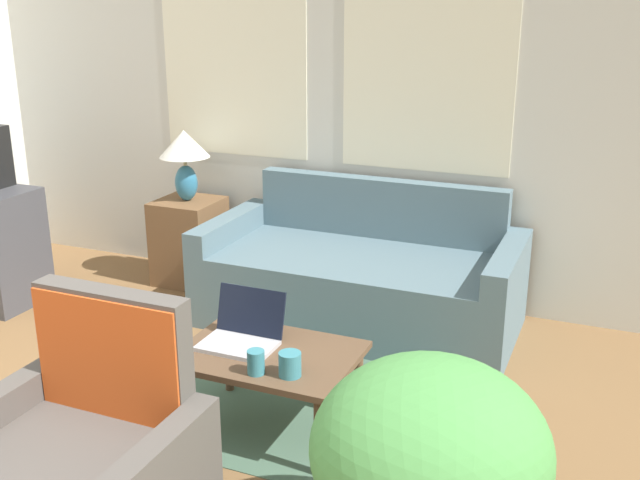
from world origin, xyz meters
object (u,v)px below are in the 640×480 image
object	(u,v)px
couch	(362,279)
cup_navy	(256,362)
armchair	(81,480)
table_lamp	(185,152)
potted_plant	(429,457)
coffee_table	(269,361)
laptop	(243,333)
cup_yellow	(290,364)

from	to	relation	value
couch	cup_navy	distance (m)	1.59
armchair	table_lamp	bearing A→B (deg)	114.07
armchair	potted_plant	bearing A→B (deg)	12.63
potted_plant	coffee_table	bearing A→B (deg)	143.12
table_lamp	laptop	world-z (taller)	table_lamp
couch	cup_yellow	world-z (taller)	couch
armchair	potted_plant	world-z (taller)	armchair
armchair	laptop	xyz separation A→B (m)	(0.12, 1.02, 0.17)
armchair	coffee_table	distance (m)	1.02
armchair	potted_plant	distance (m)	1.28
laptop	potted_plant	xyz separation A→B (m)	(1.10, -0.75, 0.07)
couch	armchair	size ratio (longest dim) A/B	2.06
table_lamp	laptop	distance (m)	2.01
couch	cup_navy	bearing A→B (deg)	-87.31
cup_navy	potted_plant	xyz separation A→B (m)	(0.90, -0.50, 0.07)
laptop	cup_yellow	distance (m)	0.40
coffee_table	cup_navy	size ratio (longest dim) A/B	7.52
coffee_table	cup_navy	bearing A→B (deg)	-77.83
table_lamp	potted_plant	size ratio (longest dim) A/B	0.58
coffee_table	potted_plant	size ratio (longest dim) A/B	0.95
armchair	potted_plant	size ratio (longest dim) A/B	1.09
potted_plant	cup_yellow	bearing A→B (deg)	144.35
coffee_table	cup_yellow	xyz separation A→B (m)	(0.19, -0.17, 0.10)
couch	table_lamp	bearing A→B (deg)	173.16
couch	coffee_table	xyz separation A→B (m)	(0.03, -1.37, 0.08)
cup_navy	cup_yellow	distance (m)	0.15
cup_navy	cup_yellow	size ratio (longest dim) A/B	1.00
couch	potted_plant	world-z (taller)	potted_plant
armchair	cup_yellow	distance (m)	0.96
cup_navy	cup_yellow	world-z (taller)	same
couch	coffee_table	world-z (taller)	couch
laptop	cup_navy	world-z (taller)	laptop
cup_navy	potted_plant	bearing A→B (deg)	-29.19
couch	laptop	world-z (taller)	couch
table_lamp	cup_navy	world-z (taller)	table_lamp
table_lamp	laptop	bearing A→B (deg)	-50.26
armchair	table_lamp	distance (m)	2.84
table_lamp	armchair	bearing A→B (deg)	-65.93
table_lamp	laptop	xyz separation A→B (m)	(1.25, -1.50, -0.49)
armchair	coffee_table	bearing A→B (deg)	74.45
couch	cup_yellow	distance (m)	1.57
cup_yellow	coffee_table	bearing A→B (deg)	138.56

